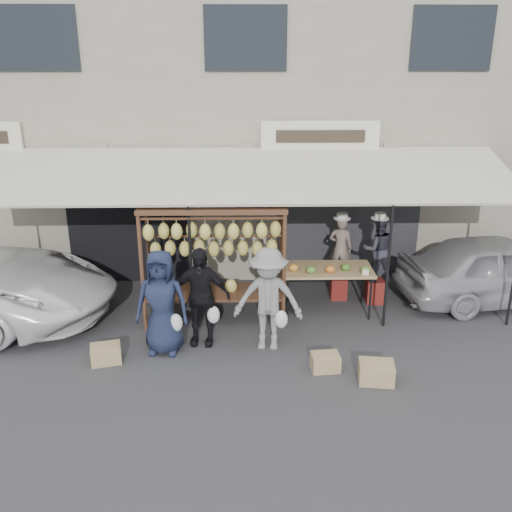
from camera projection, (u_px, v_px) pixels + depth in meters
The scene contains 16 objects.
ground_plane at pixel (248, 359), 9.39m from camera, with size 90.00×90.00×0.00m, color #2D2D30.
shophouse at pixel (245, 98), 14.24m from camera, with size 24.00×6.15×7.30m.
awning at pixel (247, 176), 10.65m from camera, with size 10.00×2.35×2.92m.
banana_rack at pixel (213, 241), 10.19m from camera, with size 2.60×0.90×2.24m.
produce_table at pixel (328, 271), 10.77m from camera, with size 1.70×0.90×1.04m.
vendor_left at pixel (340, 248), 11.32m from camera, with size 0.47×0.31×1.28m, color #716057.
vendor_right at pixel (378, 249), 11.12m from camera, with size 0.64×0.50×1.31m, color #2F2E3B.
customer_left at pixel (162, 302), 9.35m from camera, with size 0.88×0.57×1.79m, color #1A213B.
customer_mid at pixel (200, 296), 9.64m from camera, with size 1.02×0.43×1.74m, color black.
customer_right at pixel (268, 300), 9.47m from camera, with size 1.15×0.66×1.79m, color gray.
stool_left at pixel (338, 288), 11.62m from camera, with size 0.32×0.32×0.45m, color maroon.
stool_right at pixel (374, 291), 11.43m from camera, with size 0.34×0.34×0.48m, color maroon.
crate_near_a at pixel (325, 362), 9.05m from camera, with size 0.44×0.34×0.27m, color tan.
crate_near_b at pixel (376, 372), 8.72m from camera, with size 0.53×0.40×0.32m, color tan.
crate_far at pixel (106, 354), 9.27m from camera, with size 0.48×0.36×0.29m, color tan.
sedan at pixel (500, 269), 11.35m from camera, with size 1.62×4.03×1.37m, color #A6A6AB.
Camera 1 is at (-0.05, -8.24, 4.82)m, focal length 40.00 mm.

